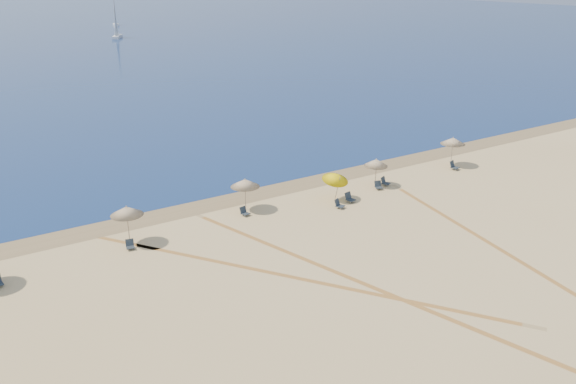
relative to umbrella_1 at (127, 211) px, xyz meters
The scene contains 17 objects.
ground 23.62m from the umbrella_1, 60.99° to the right, with size 160.00×160.00×0.00m, color tan.
wet_sand 12.12m from the umbrella_1, 16.78° to the left, with size 500.00×500.00×0.00m, color olive.
umbrella_1 is the anchor object (origin of this frame).
umbrella_2 8.83m from the umbrella_1, ahead, with size 2.06×2.06×2.39m.
umbrella_3 15.27m from the umbrella_1, ahead, with size 1.95×2.02×2.39m.
umbrella_4 19.79m from the umbrella_1, ahead, with size 1.86×1.88×2.28m.
umbrella_5 28.70m from the umbrella_1, ahead, with size 2.11×2.11×2.59m.
chair_2 2.09m from the umbrella_1, 107.30° to the right, with size 0.60×0.66×0.59m.
chair_3 8.45m from the umbrella_1, ahead, with size 0.63×0.69×0.61m.
chair_4 14.89m from the umbrella_1, ahead, with size 0.75×0.80×0.65m.
chair_5 16.18m from the umbrella_1, ahead, with size 0.71×0.79×0.71m.
chair_6 19.67m from the umbrella_1, ahead, with size 0.69×0.75×0.63m.
chair_7 20.63m from the umbrella_1, ahead, with size 0.76×0.81×0.67m.
chair_8 28.22m from the umbrella_1, ahead, with size 0.78×0.85×0.73m.
sailboat_0 122.21m from the umbrella_1, 72.37° to the left, with size 4.26×6.12×9.10m.
sailboat_1 159.04m from the umbrella_1, 72.42° to the left, with size 2.15×5.14×7.43m.
tire_tracks 16.04m from the umbrella_1, 46.78° to the right, with size 49.29×44.12×0.00m.
Camera 1 is at (-21.43, -12.93, 16.07)m, focal length 37.08 mm.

